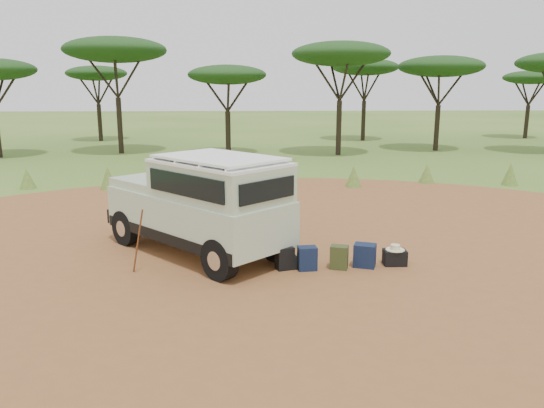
{
  "coord_description": "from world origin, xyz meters",
  "views": [
    {
      "loc": [
        -0.89,
        -10.88,
        3.69
      ],
      "look_at": [
        -0.36,
        1.13,
        1.0
      ],
      "focal_mm": 35.0,
      "sensor_mm": 36.0,
      "label": 1
    }
  ],
  "objects_px": {
    "backpack_black": "(285,258)",
    "duffel_navy": "(365,256)",
    "backpack_navy": "(307,258)",
    "walking_staff": "(138,241)",
    "safari_vehicle": "(201,206)",
    "hard_case": "(395,258)",
    "backpack_olive": "(339,257)"
  },
  "relations": [
    {
      "from": "backpack_navy",
      "to": "hard_case",
      "type": "distance_m",
      "value": 1.88
    },
    {
      "from": "backpack_navy",
      "to": "hard_case",
      "type": "height_order",
      "value": "backpack_navy"
    },
    {
      "from": "backpack_navy",
      "to": "safari_vehicle",
      "type": "bearing_deg",
      "value": 146.39
    },
    {
      "from": "safari_vehicle",
      "to": "backpack_black",
      "type": "distance_m",
      "value": 2.26
    },
    {
      "from": "safari_vehicle",
      "to": "hard_case",
      "type": "relative_size",
      "value": 9.85
    },
    {
      "from": "backpack_olive",
      "to": "hard_case",
      "type": "xyz_separation_m",
      "value": [
        1.21,
        0.18,
        -0.08
      ]
    },
    {
      "from": "backpack_black",
      "to": "backpack_navy",
      "type": "relative_size",
      "value": 0.97
    },
    {
      "from": "duffel_navy",
      "to": "backpack_olive",
      "type": "bearing_deg",
      "value": -149.71
    },
    {
      "from": "safari_vehicle",
      "to": "backpack_navy",
      "type": "distance_m",
      "value": 2.66
    },
    {
      "from": "backpack_black",
      "to": "duffel_navy",
      "type": "height_order",
      "value": "duffel_navy"
    },
    {
      "from": "backpack_navy",
      "to": "backpack_olive",
      "type": "bearing_deg",
      "value": -2.42
    },
    {
      "from": "safari_vehicle",
      "to": "backpack_navy",
      "type": "bearing_deg",
      "value": 18.69
    },
    {
      "from": "safari_vehicle",
      "to": "backpack_olive",
      "type": "bearing_deg",
      "value": 25.02
    },
    {
      "from": "safari_vehicle",
      "to": "backpack_black",
      "type": "relative_size",
      "value": 9.63
    },
    {
      "from": "backpack_black",
      "to": "duffel_navy",
      "type": "bearing_deg",
      "value": -15.82
    },
    {
      "from": "walking_staff",
      "to": "duffel_navy",
      "type": "xyz_separation_m",
      "value": [
        4.6,
        0.21,
        -0.43
      ]
    },
    {
      "from": "safari_vehicle",
      "to": "hard_case",
      "type": "height_order",
      "value": "safari_vehicle"
    },
    {
      "from": "backpack_navy",
      "to": "duffel_navy",
      "type": "xyz_separation_m",
      "value": [
        1.21,
        0.14,
        -0.0
      ]
    },
    {
      "from": "walking_staff",
      "to": "safari_vehicle",
      "type": "bearing_deg",
      "value": -9.55
    },
    {
      "from": "hard_case",
      "to": "safari_vehicle",
      "type": "bearing_deg",
      "value": 167.65
    },
    {
      "from": "safari_vehicle",
      "to": "duffel_navy",
      "type": "bearing_deg",
      "value": 29.7
    },
    {
      "from": "walking_staff",
      "to": "backpack_black",
      "type": "relative_size",
      "value": 2.9
    },
    {
      "from": "duffel_navy",
      "to": "safari_vehicle",
      "type": "bearing_deg",
      "value": -176.62
    },
    {
      "from": "backpack_black",
      "to": "backpack_olive",
      "type": "bearing_deg",
      "value": -19.57
    },
    {
      "from": "duffel_navy",
      "to": "backpack_black",
      "type": "bearing_deg",
      "value": -157.19
    },
    {
      "from": "duffel_navy",
      "to": "walking_staff",
      "type": "bearing_deg",
      "value": -157.27
    },
    {
      "from": "walking_staff",
      "to": "backpack_black",
      "type": "height_order",
      "value": "walking_staff"
    },
    {
      "from": "backpack_olive",
      "to": "hard_case",
      "type": "bearing_deg",
      "value": 25.53
    },
    {
      "from": "backpack_black",
      "to": "backpack_navy",
      "type": "distance_m",
      "value": 0.46
    },
    {
      "from": "safari_vehicle",
      "to": "duffel_navy",
      "type": "relative_size",
      "value": 9.34
    },
    {
      "from": "backpack_navy",
      "to": "duffel_navy",
      "type": "relative_size",
      "value": 1.0
    },
    {
      "from": "backpack_navy",
      "to": "duffel_navy",
      "type": "height_order",
      "value": "backpack_navy"
    }
  ]
}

